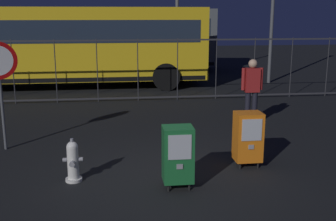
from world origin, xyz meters
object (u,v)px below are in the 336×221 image
object	(u,v)px
newspaper_box_primary	(248,137)
bus_near	(66,42)
pedestrian	(252,88)
fire_hydrant	(73,161)
newspaper_box_secondary	(178,154)
bus_far	(109,36)

from	to	relation	value
newspaper_box_primary	bus_near	world-z (taller)	bus_near
newspaper_box_primary	pedestrian	size ratio (longest dim) A/B	0.61
fire_hydrant	newspaper_box_secondary	world-z (taller)	newspaper_box_secondary
pedestrian	bus_near	distance (m)	8.28
pedestrian	bus_near	world-z (taller)	bus_near
bus_near	bus_far	distance (m)	5.23
fire_hydrant	bus_near	size ratio (longest dim) A/B	0.07
pedestrian	bus_far	world-z (taller)	bus_far
newspaper_box_primary	newspaper_box_secondary	xyz separation A→B (m)	(-1.42, -0.81, 0.00)
newspaper_box_primary	pedestrian	world-z (taller)	pedestrian
newspaper_box_primary	bus_far	xyz separation A→B (m)	(-2.64, 14.24, 1.14)
pedestrian	bus_near	xyz separation A→B (m)	(-5.22, 6.38, 0.76)
fire_hydrant	pedestrian	distance (m)	5.25
bus_near	fire_hydrant	bearing A→B (deg)	-83.37
fire_hydrant	newspaper_box_secondary	xyz separation A→B (m)	(1.70, -0.49, 0.22)
fire_hydrant	pedestrian	size ratio (longest dim) A/B	0.45
fire_hydrant	newspaper_box_secondary	bearing A→B (deg)	-15.91
newspaper_box_secondary	pedestrian	size ratio (longest dim) A/B	0.61
fire_hydrant	newspaper_box_secondary	size ratio (longest dim) A/B	0.73
fire_hydrant	newspaper_box_primary	size ratio (longest dim) A/B	0.73
bus_near	bus_far	bearing A→B (deg)	72.56
newspaper_box_secondary	pedestrian	xyz separation A→B (m)	(2.42, 3.68, 0.38)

